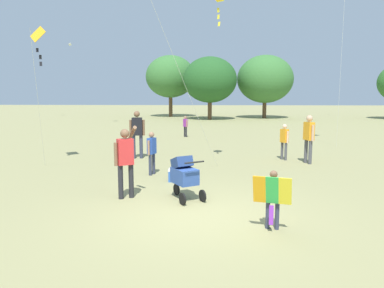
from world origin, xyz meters
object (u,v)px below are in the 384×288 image
(person_adult_flyer, at_px, (125,157))
(stroller, at_px, (184,174))
(kite_orange_delta, at_px, (38,41))
(person_back_turned, at_px, (284,139))
(person_sitting_far, at_px, (185,125))
(cooler_box, at_px, (177,175))
(person_kid_running, at_px, (309,135))
(child_with_butterfly_kite, at_px, (273,194))
(person_couple_left, at_px, (137,131))
(person_red_shirt, at_px, (152,150))

(person_adult_flyer, height_order, stroller, person_adult_flyer)
(kite_orange_delta, xyz_separation_m, person_back_turned, (8.37, 1.41, -3.36))
(person_sitting_far, bearing_deg, kite_orange_delta, -117.76)
(kite_orange_delta, xyz_separation_m, cooler_box, (4.69, -2.07, -3.97))
(person_kid_running, relative_size, person_back_turned, 1.28)
(kite_orange_delta, distance_m, person_back_turned, 9.13)
(child_with_butterfly_kite, relative_size, kite_orange_delta, 0.24)
(person_adult_flyer, distance_m, cooler_box, 2.19)
(person_back_turned, bearing_deg, person_sitting_far, 120.63)
(person_adult_flyer, bearing_deg, child_with_butterfly_kite, -31.65)
(kite_orange_delta, distance_m, person_sitting_far, 9.93)
(child_with_butterfly_kite, height_order, person_couple_left, person_couple_left)
(person_couple_left, bearing_deg, person_adult_flyer, -82.36)
(person_adult_flyer, relative_size, person_couple_left, 0.96)
(person_adult_flyer, bearing_deg, person_kid_running, 39.82)
(person_adult_flyer, relative_size, person_back_turned, 1.30)
(person_couple_left, distance_m, person_back_turned, 5.46)
(person_red_shirt, bearing_deg, person_kid_running, 21.12)
(cooler_box, bearing_deg, kite_orange_delta, 156.16)
(child_with_butterfly_kite, height_order, person_back_turned, person_back_turned)
(child_with_butterfly_kite, distance_m, person_red_shirt, 5.30)
(person_adult_flyer, xyz_separation_m, kite_orange_delta, (-3.63, 3.80, 3.15))
(stroller, xyz_separation_m, cooler_box, (-0.32, 1.75, -0.43))
(person_adult_flyer, relative_size, kite_orange_delta, 0.37)
(person_sitting_far, bearing_deg, child_with_butterfly_kite, -80.20)
(person_kid_running, xyz_separation_m, person_back_turned, (-0.70, 0.67, -0.21))
(stroller, xyz_separation_m, person_red_shirt, (-1.14, 2.55, 0.17))
(child_with_butterfly_kite, distance_m, kite_orange_delta, 9.50)
(person_sitting_far, bearing_deg, person_back_turned, -59.37)
(person_adult_flyer, relative_size, person_sitting_far, 1.49)
(stroller, bearing_deg, person_back_turned, 57.30)
(person_back_turned, bearing_deg, person_couple_left, 179.18)
(child_with_butterfly_kite, height_order, person_kid_running, person_kid_running)
(person_adult_flyer, xyz_separation_m, cooler_box, (1.06, 1.73, -0.82))
(child_with_butterfly_kite, bearing_deg, cooler_box, 119.37)
(person_adult_flyer, bearing_deg, person_sitting_far, 86.66)
(person_red_shirt, bearing_deg, child_with_butterfly_kite, -57.19)
(person_back_turned, bearing_deg, person_red_shirt, -149.21)
(kite_orange_delta, bearing_deg, person_back_turned, 9.55)
(child_with_butterfly_kite, relative_size, person_couple_left, 0.61)
(kite_orange_delta, relative_size, person_couple_left, 2.61)
(kite_orange_delta, bearing_deg, person_couple_left, 26.96)
(child_with_butterfly_kite, bearing_deg, kite_orange_delta, 139.68)
(kite_orange_delta, bearing_deg, person_adult_flyer, -46.33)
(person_red_shirt, relative_size, person_kid_running, 0.78)
(person_back_turned, bearing_deg, person_adult_flyer, -132.30)
(person_kid_running, distance_m, cooler_box, 5.27)
(child_with_butterfly_kite, bearing_deg, person_adult_flyer, 148.35)
(kite_orange_delta, xyz_separation_m, person_red_shirt, (3.87, -1.27, -3.37))
(kite_orange_delta, xyz_separation_m, person_sitting_far, (4.33, 8.23, -3.46))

